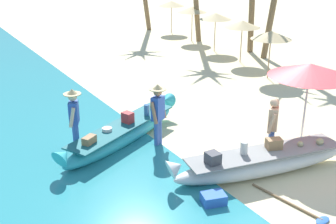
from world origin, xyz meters
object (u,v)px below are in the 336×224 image
person_vendor_assistant (74,117)px  patio_umbrella_large (310,71)px  boat_cyan_midground (124,133)px  paddle (297,207)px  cooler_box (213,200)px  person_vendor_hatted (158,112)px  person_tourist_customer (272,126)px  boat_white_foreground (264,161)px

person_vendor_assistant → patio_umbrella_large: 5.96m
boat_cyan_midground → patio_umbrella_large: patio_umbrella_large is taller
patio_umbrella_large → paddle: bearing=-139.2°
person_vendor_assistant → cooler_box: 4.19m
boat_cyan_midground → paddle: boat_cyan_midground is taller
person_vendor_assistant → person_vendor_hatted: bearing=-23.1°
person_tourist_customer → cooler_box: size_ratio=3.48×
boat_white_foreground → boat_cyan_midground: (-2.07, 3.20, -0.01)m
person_vendor_hatted → person_tourist_customer: person_vendor_hatted is taller
person_tourist_customer → cooler_box: 2.68m
boat_cyan_midground → paddle: bearing=-70.2°
boat_white_foreground → paddle: size_ratio=2.66×
patio_umbrella_large → cooler_box: size_ratio=4.88×
boat_cyan_midground → person_vendor_hatted: person_vendor_hatted is taller
person_vendor_assistant → boat_cyan_midground: bearing=-6.5°
paddle → person_tourist_customer: bearing=61.5°
boat_white_foreground → paddle: boat_white_foreground is taller
boat_cyan_midground → cooler_box: (0.23, -3.67, -0.15)m
boat_cyan_midground → person_vendor_hatted: (0.68, -0.69, 0.70)m
person_tourist_customer → paddle: person_tourist_customer is taller
boat_cyan_midground → person_vendor_assistant: (-1.27, 0.15, 0.70)m
boat_cyan_midground → person_vendor_assistant: 1.46m
boat_cyan_midground → cooler_box: boat_cyan_midground is taller
boat_white_foreground → person_vendor_assistant: size_ratio=2.80×
paddle → person_vendor_assistant: bearing=121.6°
boat_white_foreground → boat_cyan_midground: boat_white_foreground is taller
boat_cyan_midground → person_vendor_hatted: size_ratio=2.56×
patio_umbrella_large → person_vendor_assistant: bearing=150.3°
patio_umbrella_large → cooler_box: patio_umbrella_large is taller
boat_cyan_midground → cooler_box: size_ratio=9.46×
boat_white_foreground → cooler_box: 1.91m
person_tourist_customer → paddle: bearing=-118.5°
person_vendor_hatted → person_vendor_assistant: 2.12m
person_vendor_hatted → paddle: person_vendor_hatted is taller
boat_white_foreground → boat_cyan_midground: 3.81m
person_vendor_assistant → patio_umbrella_large: (5.08, -2.90, 1.14)m
boat_cyan_midground → person_tourist_customer: 3.91m
person_vendor_hatted → cooler_box: 3.14m
person_vendor_assistant → boat_white_foreground: bearing=-45.1°
boat_white_foreground → person_vendor_hatted: size_ratio=2.78×
person_vendor_hatted → paddle: bearing=-76.0°
boat_white_foreground → paddle: 1.50m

